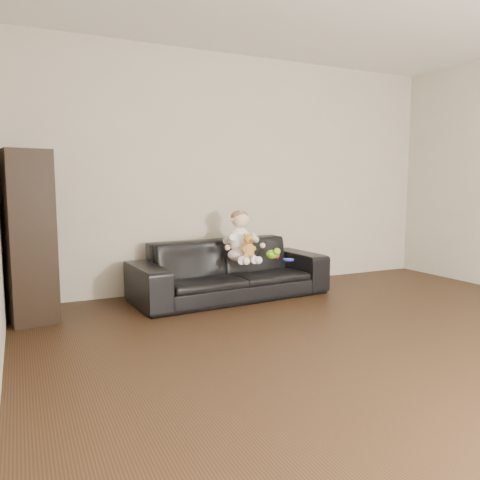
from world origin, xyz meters
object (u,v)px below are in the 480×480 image
teddy_bear (248,246)px  toy_blue_disc (288,260)px  toy_rattle (276,256)px  sofa (230,269)px  baby (241,239)px  toy_green (272,254)px  cabinet (28,237)px

teddy_bear → toy_blue_disc: (0.47, 0.01, -0.17)m
toy_rattle → sofa: bearing=166.3°
baby → sofa: bearing=140.8°
sofa → toy_green: (0.43, -0.11, 0.14)m
cabinet → toy_blue_disc: bearing=-15.7°
baby → toy_green: bearing=20.6°
baby → toy_green: baby is taller
toy_rattle → toy_blue_disc: size_ratio=0.58×
baby → toy_rattle: baby is taller
sofa → cabinet: (-1.89, -0.02, 0.43)m
toy_rattle → toy_blue_disc: bearing=-67.1°
sofa → cabinet: 1.94m
teddy_bear → toy_green: size_ratio=1.71×
sofa → toy_rattle: size_ratio=30.21×
toy_green → toy_blue_disc: bearing=-54.8°
toy_rattle → teddy_bear: bearing=-159.3°
toy_green → teddy_bear: bearing=-155.1°
teddy_bear → cabinet: bearing=-162.7°
sofa → cabinet: cabinet is taller
toy_blue_disc → cabinet: bearing=174.2°
cabinet → baby: size_ratio=2.79×
toy_rattle → toy_blue_disc: 0.16m
teddy_bear → toy_green: teddy_bear is taller
baby → toy_blue_disc: 0.55m
cabinet → toy_blue_disc: 2.47m
sofa → toy_blue_disc: size_ratio=17.61×
toy_blue_disc → toy_green: bearing=125.2°
baby → toy_green: 0.41m
toy_blue_disc → baby: bearing=162.5°
baby → teddy_bear: baby is taller
sofa → toy_green: size_ratio=14.41×
baby → toy_green: (0.37, 0.01, -0.18)m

